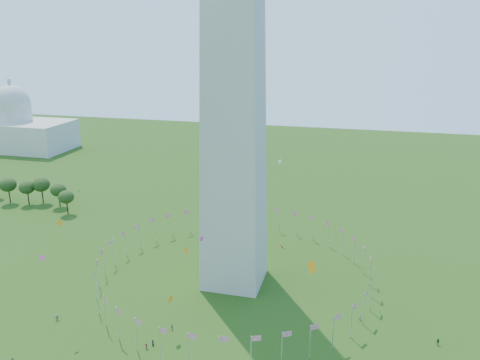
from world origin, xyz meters
name	(u,v)px	position (x,y,z in m)	size (l,w,h in m)	color
flag_ring	(235,267)	(0.00, 50.00, 4.50)	(80.24, 80.24, 9.00)	silver
capitol_building	(13,113)	(-180.00, 180.00, 23.00)	(70.00, 35.00, 46.00)	beige
kites_aloft	(217,267)	(3.75, 20.66, 20.03)	(115.43, 64.61, 36.80)	red
tree_line_west	(23,193)	(-105.54, 90.87, 5.33)	(55.13, 15.66, 11.54)	#2E4E1A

